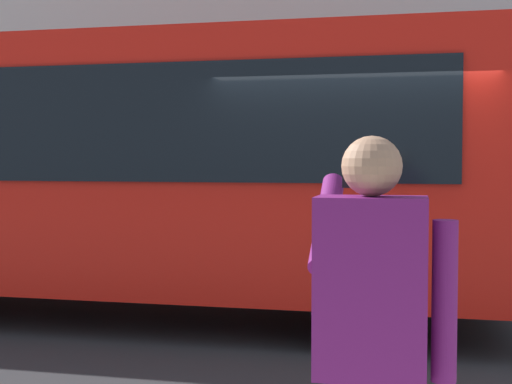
# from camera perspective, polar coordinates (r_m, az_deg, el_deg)

# --- Properties ---
(ground_plane) EXTENTS (60.00, 60.00, 0.00)m
(ground_plane) POSITION_cam_1_polar(r_m,az_deg,el_deg) (7.37, 8.24, -11.18)
(ground_plane) COLOR #2B2B2D
(red_bus) EXTENTS (9.05, 2.54, 3.08)m
(red_bus) POSITION_cam_1_polar(r_m,az_deg,el_deg) (8.22, -12.04, 2.07)
(red_bus) COLOR red
(red_bus) RESTS_ON ground_plane
(pedestrian_photographer) EXTENTS (0.53, 0.52, 1.70)m
(pedestrian_photographer) POSITION_cam_1_polar(r_m,az_deg,el_deg) (2.67, 9.29, -10.90)
(pedestrian_photographer) COLOR #1E2347
(pedestrian_photographer) RESTS_ON sidewalk_curb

